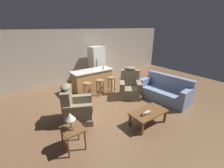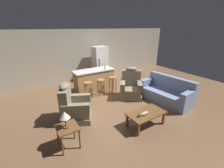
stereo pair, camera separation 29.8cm
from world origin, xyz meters
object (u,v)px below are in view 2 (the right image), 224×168
(couch, at_px, (167,93))
(recliner_near_island, at_px, (131,87))
(refrigerator, at_px, (100,63))
(coffee_table, at_px, (146,114))
(fish_figurine, at_px, (143,114))
(bar_stool_left, at_px, (88,87))
(kitchen_island, at_px, (94,80))
(bar_stool_right, at_px, (113,82))
(bar_stool_middle, at_px, (101,84))
(bottle_tall_green, at_px, (105,67))
(recliner_near_lamp, at_px, (74,107))
(table_lamp, at_px, (65,116))
(end_table, at_px, (68,130))

(couch, xyz_separation_m, recliner_near_island, (-0.91, 1.05, 0.08))
(recliner_near_island, bearing_deg, refrigerator, -141.53)
(coffee_table, bearing_deg, refrigerator, 79.13)
(fish_figurine, height_order, bar_stool_left, bar_stool_left)
(kitchen_island, bearing_deg, bar_stool_left, -132.33)
(recliner_near_island, bearing_deg, bar_stool_right, -116.32)
(fish_figurine, height_order, recliner_near_island, recliner_near_island)
(bar_stool_middle, relative_size, bottle_tall_green, 2.43)
(recliner_near_lamp, relative_size, bar_stool_left, 1.76)
(coffee_table, height_order, table_lamp, table_lamp)
(coffee_table, distance_m, kitchen_island, 3.17)
(bar_stool_left, height_order, refrigerator, refrigerator)
(couch, relative_size, bottle_tall_green, 7.08)
(table_lamp, bearing_deg, fish_figurine, -11.91)
(bar_stool_left, bearing_deg, recliner_near_lamp, -130.86)
(coffee_table, bearing_deg, bottle_tall_green, 83.62)
(fish_figurine, bearing_deg, bottle_tall_green, 80.65)
(couch, height_order, bar_stool_middle, couch)
(coffee_table, height_order, recliner_near_lamp, recliner_near_lamp)
(recliner_near_island, distance_m, end_table, 3.32)
(coffee_table, bearing_deg, bar_stool_right, 79.01)
(recliner_near_lamp, height_order, bar_stool_right, recliner_near_lamp)
(coffee_table, height_order, kitchen_island, kitchen_island)
(fish_figurine, bearing_deg, refrigerator, 77.24)
(table_lamp, bearing_deg, bar_stool_middle, 46.23)
(coffee_table, height_order, refrigerator, refrigerator)
(refrigerator, bearing_deg, recliner_near_lamp, -130.07)
(couch, height_order, refrigerator, refrigerator)
(refrigerator, bearing_deg, bar_stool_middle, -116.92)
(recliner_near_island, bearing_deg, bottle_tall_green, -117.09)
(coffee_table, distance_m, end_table, 2.18)
(bar_stool_middle, bearing_deg, bottle_tall_green, 42.46)
(kitchen_island, bearing_deg, bar_stool_right, -46.74)
(fish_figurine, xyz_separation_m, bar_stool_right, (0.66, 2.59, 0.01))
(couch, height_order, bottle_tall_green, bottle_tall_green)
(recliner_near_island, height_order, kitchen_island, recliner_near_island)
(recliner_near_island, xyz_separation_m, end_table, (-3.02, -1.39, 0.04))
(bottle_tall_green, bearing_deg, table_lamp, -134.37)
(coffee_table, bearing_deg, end_table, 170.30)
(bar_stool_middle, height_order, refrigerator, refrigerator)
(recliner_near_island, bearing_deg, end_table, -27.45)
(recliner_near_lamp, bearing_deg, bar_stool_left, 75.13)
(recliner_near_island, xyz_separation_m, bar_stool_right, (-0.38, 0.78, 0.05))
(recliner_near_lamp, xyz_separation_m, bar_stool_right, (2.14, 1.12, 0.05))
(couch, xyz_separation_m, bar_stool_left, (-2.45, 1.82, 0.13))
(recliner_near_island, distance_m, bottle_tall_green, 1.43)
(table_lamp, distance_m, bar_stool_right, 3.46)
(coffee_table, xyz_separation_m, couch, (1.78, 0.71, -0.02))
(bar_stool_right, bearing_deg, fish_figurine, -104.20)
(fish_figurine, height_order, bottle_tall_green, bottle_tall_green)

